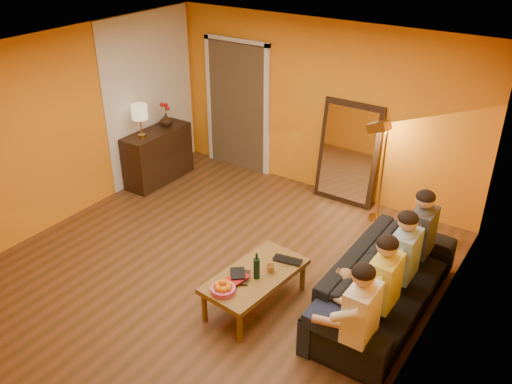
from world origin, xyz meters
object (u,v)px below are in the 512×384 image
Objects in this scene: person_far_left at (360,321)px; tumbler at (271,268)px; laptop at (286,262)px; vase at (166,120)px; person_far_right at (421,239)px; sideboard at (158,156)px; floor_lamp at (382,174)px; table_lamp at (140,121)px; coffee_table at (255,289)px; dog at (340,304)px; mirror_frame at (349,153)px; person_mid_right at (403,262)px; sofa at (385,284)px; wine_bottle at (257,266)px; person_mid_left at (383,289)px.

tumbler is at bearing 162.24° from person_far_left.
laptop is 1.61× the size of vase.
sideboard is at bearing 175.54° from person_far_right.
laptop is at bearing 151.83° from person_far_left.
table_lamp is at bearing -152.75° from floor_lamp.
coffee_table is 1.72× the size of dog.
mirror_frame reaches higher than table_lamp.
person_far_left is at bearing -90.00° from person_far_right.
mirror_frame is 2.72m from tumbler.
mirror_frame is 7.41× the size of vase.
coffee_table is at bearing -148.20° from person_mid_right.
person_far_right is at bearing -0.54° from table_lamp.
mirror_frame is 2.86m from coffee_table.
dog is at bearing -26.71° from laptop.
coffee_table is at bearing 121.13° from sofa.
dog reaches higher than laptop.
sofa is 0.65m from dog.
floor_lamp is (3.44, 0.78, 0.29)m from sideboard.
mirror_frame is 0.71m from floor_lamp.
table_lamp is at bearing 154.49° from wine_bottle.
table_lamp is at bearing 158.85° from person_far_left.
coffee_table is 1.00× the size of person_far_right.
laptop is (-1.16, -1.03, -0.18)m from person_far_right.
person_mid_left is at bearing 90.00° from person_far_left.
coffee_table is at bearing -85.07° from mirror_frame.
sofa is at bearing -142.43° from person_mid_right.
person_mid_right is (4.37, -0.89, 0.18)m from sideboard.
laptop is (-1.16, 0.07, -0.18)m from person_mid_left.
person_far_left and person_mid_right have the same top height.
sideboard is at bearing -157.41° from floor_lamp.
table_lamp is 0.42× the size of person_mid_right.
person_far_right is 3.70× the size of laptop.
table_lamp is 4.36m from sofa.
person_far_right is (1.58, -1.42, -0.15)m from mirror_frame.
dog is 0.95m from wine_bottle.
coffee_table is at bearing 135.00° from wine_bottle.
floor_lamp is at bearing 82.12° from wine_bottle.
table_lamp reaches higher than sofa.
sideboard is 0.52× the size of sofa.
floor_lamp is 2.03× the size of dog.
dog reaches higher than sofa.
dog is (1.20, -2.67, -0.40)m from mirror_frame.
person_mid_left is 1.00× the size of person_far_right.
sideboard is 11.94× the size of tumbler.
sofa reaches higher than tumbler.
person_mid_right is at bearing 37.62° from coffee_table.
floor_lamp is 1.18× the size of person_far_left.
sofa is 3.21× the size of dog.
sideboard is 4.61m from person_mid_left.
laptop is at bearing -86.16° from floor_lamp.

